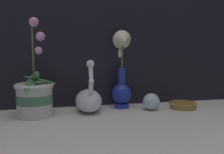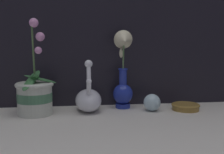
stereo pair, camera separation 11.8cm
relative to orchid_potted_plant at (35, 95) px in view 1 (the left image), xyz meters
name	(u,v)px [view 1 (the left image)]	position (x,y,z in m)	size (l,w,h in m)	color
ground_plane	(118,117)	(0.33, -0.09, -0.09)	(2.80, 2.80, 0.00)	beige
orchid_potted_plant	(35,95)	(0.00, 0.00, 0.00)	(0.18, 0.22, 0.41)	beige
swan_figurine	(89,99)	(0.23, 0.03, -0.03)	(0.12, 0.20, 0.24)	white
blue_vase	(122,78)	(0.39, 0.07, 0.05)	(0.09, 0.11, 0.37)	navy
glass_sphere	(151,102)	(0.51, 0.00, -0.05)	(0.08, 0.08, 0.08)	silver
amber_dish	(183,105)	(0.67, 0.00, -0.07)	(0.13, 0.13, 0.03)	olive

